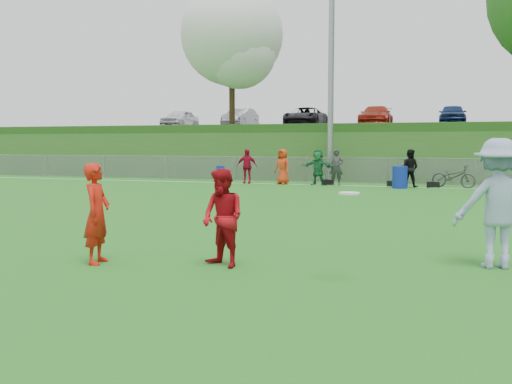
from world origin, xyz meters
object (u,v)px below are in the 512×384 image
at_px(player_red_center, 223,218).
at_px(bicycle, 454,176).
at_px(player_blue, 497,203).
at_px(recycling_bin, 400,177).
at_px(player_red_left, 97,213).
at_px(frisbee, 349,193).

xyz_separation_m(player_red_center, bicycle, (3.69, 18.18, -0.28)).
xyz_separation_m(player_blue, recycling_bin, (-2.68, 15.80, -0.54)).
bearing_deg(player_red_center, bicycle, 105.42).
height_order(player_red_center, bicycle, player_red_center).
height_order(player_blue, recycling_bin, player_blue).
relative_size(player_red_left, recycling_bin, 1.70).
xyz_separation_m(player_red_left, frisbee, (4.15, -0.08, 0.46)).
bearing_deg(recycling_bin, player_blue, -80.37).
distance_m(player_red_left, frisbee, 4.18).
relative_size(player_blue, recycling_bin, 2.11).
relative_size(player_red_left, player_blue, 0.80).
xyz_separation_m(player_red_center, recycling_bin, (1.46, 17.12, -0.30)).
relative_size(player_blue, frisbee, 6.83).
bearing_deg(player_red_left, frisbee, -102.55).
relative_size(player_red_center, bicycle, 0.82).
xyz_separation_m(player_red_left, bicycle, (5.75, 18.59, -0.32)).
bearing_deg(player_red_center, frisbee, 13.73).
height_order(player_red_center, player_blue, player_blue).
height_order(player_blue, frisbee, player_blue).
relative_size(recycling_bin, bicycle, 0.51).
bearing_deg(frisbee, player_blue, 41.36).
bearing_deg(frisbee, player_red_center, 166.83).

